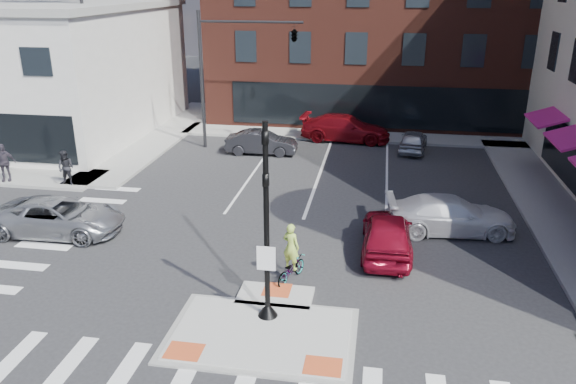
% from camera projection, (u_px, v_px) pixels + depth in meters
% --- Properties ---
extents(ground, '(120.00, 120.00, 0.00)m').
position_uv_depth(ground, '(265.00, 326.00, 16.60)').
color(ground, '#28282B').
rests_on(ground, ground).
extents(refuge_island, '(5.40, 4.65, 0.13)m').
position_uv_depth(refuge_island, '(263.00, 330.00, 16.34)').
color(refuge_island, gray).
rests_on(refuge_island, ground).
extents(sidewalk_nw, '(23.50, 20.50, 0.15)m').
position_uv_depth(sidewalk_nw, '(41.00, 151.00, 33.28)').
color(sidewalk_nw, gray).
rests_on(sidewalk_nw, ground).
extents(sidewalk_e, '(3.00, 24.00, 0.15)m').
position_uv_depth(sidewalk_e, '(558.00, 216.00, 24.10)').
color(sidewalk_e, gray).
rests_on(sidewalk_e, ground).
extents(sidewalk_n, '(26.00, 3.00, 0.15)m').
position_uv_depth(sidewalk_n, '(380.00, 136.00, 36.38)').
color(sidewalk_n, gray).
rests_on(sidewalk_n, ground).
extents(building_nw, '(20.40, 16.40, 14.40)m').
position_uv_depth(building_nw, '(0.00, 67.00, 36.95)').
color(building_nw, silver).
rests_on(building_nw, ground).
extents(building_n, '(24.40, 18.40, 15.50)m').
position_uv_depth(building_n, '(388.00, 5.00, 42.86)').
color(building_n, '#4B1F17').
rests_on(building_n, ground).
extents(building_far_left, '(10.00, 12.00, 10.00)m').
position_uv_depth(building_far_left, '(324.00, 23.00, 63.39)').
color(building_far_left, slate).
rests_on(building_far_left, ground).
extents(building_far_right, '(12.00, 12.00, 12.00)m').
position_uv_depth(building_far_right, '(441.00, 14.00, 62.85)').
color(building_far_right, brown).
rests_on(building_far_right, ground).
extents(signal_pole, '(0.60, 0.60, 5.98)m').
position_uv_depth(signal_pole, '(267.00, 249.00, 16.13)').
color(signal_pole, black).
rests_on(signal_pole, refuge_island).
extents(mast_arm_signal, '(6.10, 2.24, 8.00)m').
position_uv_depth(mast_arm_signal, '(268.00, 44.00, 31.53)').
color(mast_arm_signal, black).
rests_on(mast_arm_signal, ground).
extents(silver_suv, '(5.32, 2.63, 1.45)m').
position_uv_depth(silver_suv, '(58.00, 217.00, 22.43)').
color(silver_suv, '#A3A5AA').
rests_on(silver_suv, ground).
extents(red_sedan, '(1.89, 4.60, 1.56)m').
position_uv_depth(red_sedan, '(387.00, 233.00, 20.82)').
color(red_sedan, maroon).
rests_on(red_sedan, ground).
extents(white_pickup, '(5.35, 2.68, 1.49)m').
position_uv_depth(white_pickup, '(450.00, 215.00, 22.55)').
color(white_pickup, white).
rests_on(white_pickup, ground).
extents(bg_car_dark, '(4.19, 1.60, 1.36)m').
position_uv_depth(bg_car_dark, '(261.00, 142.00, 32.81)').
color(bg_car_dark, '#222327').
rests_on(bg_car_dark, ground).
extents(bg_car_silver, '(1.96, 3.89, 1.27)m').
position_uv_depth(bg_car_silver, '(413.00, 141.00, 33.36)').
color(bg_car_silver, silver).
rests_on(bg_car_silver, ground).
extents(bg_car_red, '(5.77, 2.74, 1.62)m').
position_uv_depth(bg_car_red, '(345.00, 128.00, 35.46)').
color(bg_car_red, maroon).
rests_on(bg_car_red, ground).
extents(cyclist, '(1.14, 1.74, 2.10)m').
position_uv_depth(cyclist, '(291.00, 262.00, 18.88)').
color(cyclist, '#3F3F44').
rests_on(cyclist, ground).
extents(pedestrian_a, '(0.88, 0.70, 1.73)m').
position_uv_depth(pedestrian_a, '(66.00, 168.00, 27.33)').
color(pedestrian_a, black).
rests_on(pedestrian_a, sidewalk_nw).
extents(pedestrian_b, '(1.22, 0.87, 1.91)m').
position_uv_depth(pedestrian_b, '(4.00, 163.00, 27.81)').
color(pedestrian_b, '#332E38').
rests_on(pedestrian_b, sidewalk_nw).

